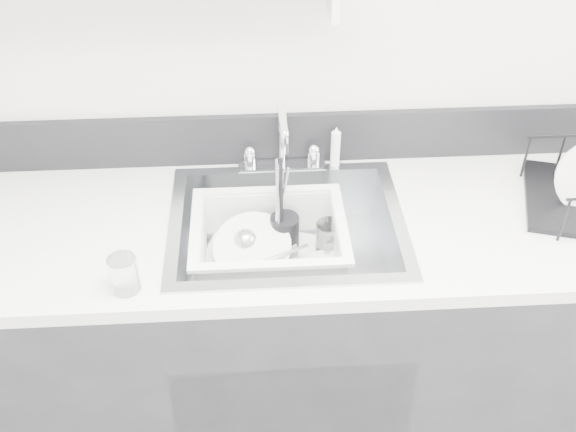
{
  "coord_description": "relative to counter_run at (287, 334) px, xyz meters",
  "views": [
    {
      "loc": [
        -0.08,
        -0.23,
        2.08
      ],
      "look_at": [
        0.0,
        1.14,
        0.98
      ],
      "focal_mm": 42.0,
      "sensor_mm": 36.0,
      "label": 1
    }
  ],
  "objects": [
    {
      "name": "utensil_cup",
      "position": [
        -0.0,
        0.08,
        0.37
      ],
      "size": [
        0.08,
        0.08,
        0.28
      ],
      "rotation": [
        0.0,
        0.0,
        0.32
      ],
      "color": "black",
      "rests_on": "wash_tub"
    },
    {
      "name": "tumbler_counter",
      "position": [
        -0.4,
        -0.23,
        0.51
      ],
      "size": [
        0.07,
        0.07,
        0.1
      ],
      "primitive_type": "cylinder",
      "rotation": [
        0.0,
        0.0,
        -0.08
      ],
      "color": "white",
      "rests_on": "counter_run"
    },
    {
      "name": "tumbler_in_tub",
      "position": [
        0.12,
        0.04,
        0.36
      ],
      "size": [
        0.07,
        0.07,
        0.11
      ],
      "primitive_type": "cylinder",
      "rotation": [
        0.0,
        0.0,
        0.0
      ],
      "color": "white",
      "rests_on": "wash_tub"
    },
    {
      "name": "ladle",
      "position": [
        -0.07,
        -0.02,
        0.35
      ],
      "size": [
        0.25,
        0.28,
        0.08
      ],
      "primitive_type": null,
      "rotation": [
        0.0,
        0.0,
        -0.9
      ],
      "color": "silver",
      "rests_on": "wash_tub"
    },
    {
      "name": "bowl_small",
      "position": [
        0.1,
        -0.05,
        0.33
      ],
      "size": [
        0.13,
        0.13,
        0.04
      ],
      "primitive_type": "imported",
      "rotation": [
        0.0,
        0.0,
        0.09
      ],
      "color": "white",
      "rests_on": "wash_tub"
    },
    {
      "name": "room_shell",
      "position": [
        0.0,
        -0.8,
        1.22
      ],
      "size": [
        3.5,
        3.0,
        2.6
      ],
      "color": "silver",
      "rests_on": "ground"
    },
    {
      "name": "counter_run",
      "position": [
        0.0,
        0.0,
        0.0
      ],
      "size": [
        3.2,
        0.62,
        0.92
      ],
      "color": "#242427",
      "rests_on": "ground"
    },
    {
      "name": "backsplash",
      "position": [
        0.0,
        0.3,
        0.54
      ],
      "size": [
        3.2,
        0.02,
        0.16
      ],
      "primitive_type": "cube",
      "color": "black",
      "rests_on": "counter_run"
    },
    {
      "name": "sink",
      "position": [
        0.0,
        0.0,
        0.37
      ],
      "size": [
        0.64,
        0.52,
        0.2
      ],
      "primitive_type": null,
      "color": "silver",
      "rests_on": "counter_run"
    },
    {
      "name": "plate_stack",
      "position": [
        -0.09,
        0.01,
        0.34
      ],
      "size": [
        0.27,
        0.26,
        0.11
      ],
      "rotation": [
        0.0,
        0.0,
        -0.43
      ],
      "color": "white",
      "rests_on": "wash_tub"
    },
    {
      "name": "side_sprayer",
      "position": [
        0.16,
        0.25,
        0.53
      ],
      "size": [
        0.03,
        0.03,
        0.14
      ],
      "primitive_type": "cylinder",
      "color": "white",
      "rests_on": "counter_run"
    },
    {
      "name": "wash_tub",
      "position": [
        -0.05,
        -0.0,
        0.37
      ],
      "size": [
        0.51,
        0.46,
        0.17
      ],
      "primitive_type": null,
      "rotation": [
        0.0,
        0.0,
        -0.31
      ],
      "color": "white",
      "rests_on": "sink"
    },
    {
      "name": "faucet",
      "position": [
        0.0,
        0.25,
        0.52
      ],
      "size": [
        0.26,
        0.18,
        0.23
      ],
      "color": "silver",
      "rests_on": "counter_run"
    }
  ]
}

